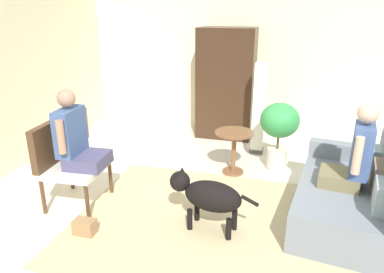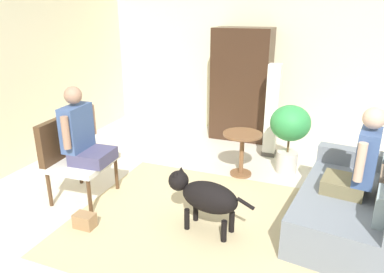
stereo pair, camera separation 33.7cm
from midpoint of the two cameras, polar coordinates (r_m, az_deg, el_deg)
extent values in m
plane|color=beige|center=(3.97, 4.65, -12.61)|extent=(7.16, 7.16, 0.00)
cube|color=beige|center=(6.39, 13.11, 11.83)|extent=(6.23, 0.12, 2.59)
cube|color=beige|center=(5.25, -25.78, 8.75)|extent=(0.12, 6.56, 2.59)
cube|color=#C6B284|center=(3.85, 5.91, -13.76)|extent=(2.90, 2.28, 0.01)
cube|color=slate|center=(4.06, 26.05, -10.69)|extent=(1.17, 1.75, 0.40)
cube|color=slate|center=(4.60, 27.34, -3.20)|extent=(0.97, 0.31, 0.20)
cube|color=#9EB2B7|center=(3.55, 30.46, -9.65)|extent=(0.14, 0.33, 0.28)
cube|color=tan|center=(3.96, 30.51, -6.66)|extent=(0.15, 0.34, 0.28)
cylinder|color=#4C331E|center=(4.47, -9.86, -5.88)|extent=(0.04, 0.04, 0.41)
cylinder|color=#4C331E|center=(4.02, -13.70, -9.27)|extent=(0.04, 0.04, 0.41)
cylinder|color=#4C331E|center=(4.72, -15.49, -4.92)|extent=(0.04, 0.04, 0.41)
cylinder|color=#4C331E|center=(4.30, -19.70, -7.96)|extent=(0.04, 0.04, 0.41)
cube|color=white|center=(4.27, -14.94, -4.07)|extent=(0.66, 0.72, 0.06)
cube|color=#4C331E|center=(4.32, -18.28, -0.29)|extent=(0.12, 0.69, 0.48)
cube|color=olive|center=(3.94, 25.26, -7.02)|extent=(0.44, 0.42, 0.14)
cube|color=#3F598C|center=(3.81, 28.44, -2.96)|extent=(0.23, 0.39, 0.52)
sphere|color=#DDB293|center=(3.70, 29.39, 2.51)|extent=(0.20, 0.20, 0.20)
cylinder|color=#DDB293|center=(3.59, 27.73, -3.71)|extent=(0.08, 0.08, 0.37)
cylinder|color=#DDB293|center=(4.02, 28.07, -1.41)|extent=(0.08, 0.08, 0.37)
cube|color=#494669|center=(4.15, -13.24, -3.11)|extent=(0.44, 0.44, 0.14)
cube|color=#3F598C|center=(4.13, -15.69, 1.33)|extent=(0.21, 0.42, 0.50)
sphere|color=#A57A60|center=(4.04, -16.17, 6.30)|extent=(0.19, 0.19, 0.19)
cylinder|color=#A57A60|center=(4.30, -13.52, 2.60)|extent=(0.08, 0.08, 0.35)
cylinder|color=#A57A60|center=(3.91, -17.16, 0.53)|extent=(0.08, 0.08, 0.35)
cylinder|color=brown|center=(4.71, 10.11, 0.33)|extent=(0.51, 0.51, 0.02)
cylinder|color=brown|center=(4.82, 9.90, -2.98)|extent=(0.06, 0.06, 0.57)
cylinder|color=brown|center=(4.93, 9.72, -5.86)|extent=(0.29, 0.29, 0.03)
ellipsoid|color=black|center=(3.56, 5.58, -9.68)|extent=(0.63, 0.39, 0.30)
sphere|color=black|center=(3.66, 0.50, -7.10)|extent=(0.21, 0.21, 0.21)
cone|color=black|center=(3.57, 0.09, -5.93)|extent=(0.06, 0.06, 0.06)
cone|color=black|center=(3.65, 0.91, -5.32)|extent=(0.06, 0.06, 0.06)
cylinder|color=black|center=(3.43, 11.39, -10.50)|extent=(0.18, 0.06, 0.10)
cylinder|color=black|center=(3.70, 1.86, -13.10)|extent=(0.06, 0.06, 0.23)
cylinder|color=black|center=(3.84, 3.17, -11.81)|extent=(0.06, 0.06, 0.23)
cylinder|color=black|center=(3.56, 7.91, -14.79)|extent=(0.06, 0.06, 0.23)
cylinder|color=black|center=(3.71, 9.02, -13.36)|extent=(0.06, 0.06, 0.23)
cylinder|color=beige|center=(5.09, 16.69, -3.94)|extent=(0.28, 0.28, 0.29)
cylinder|color=brown|center=(5.00, 16.96, -1.35)|extent=(0.03, 0.03, 0.20)
ellipsoid|color=green|center=(4.90, 17.32, 2.03)|extent=(0.52, 0.52, 0.47)
cube|color=#4C4742|center=(5.65, 13.80, -2.55)|extent=(0.20, 0.20, 0.06)
cube|color=white|center=(5.43, 14.39, 4.21)|extent=(0.18, 0.18, 1.32)
cube|color=#382316|center=(6.10, 9.47, 8.13)|extent=(0.93, 0.56, 1.83)
cube|color=#99724C|center=(3.86, -14.29, -12.96)|extent=(0.21, 0.14, 0.16)
camera|label=1|loc=(0.17, -87.33, 0.96)|focal=33.49mm
camera|label=2|loc=(0.17, 92.67, -0.96)|focal=33.49mm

